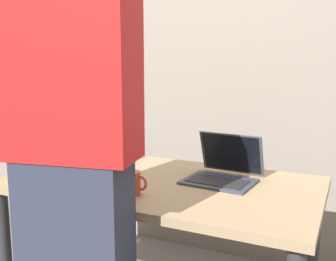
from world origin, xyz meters
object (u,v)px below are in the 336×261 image
(person_figure, at_px, (74,175))
(beer_bottle_green, at_px, (86,148))
(beer_bottle_dark, at_px, (110,144))
(coffee_mug, at_px, (133,183))
(laptop, at_px, (224,170))
(beer_bottle_brown, at_px, (99,142))
(beer_bottle_amber, at_px, (98,151))

(person_figure, bearing_deg, beer_bottle_green, 124.43)
(beer_bottle_dark, distance_m, coffee_mug, 0.55)
(laptop, distance_m, coffee_mug, 0.48)
(beer_bottle_brown, height_order, coffee_mug, beer_bottle_brown)
(beer_bottle_brown, bearing_deg, beer_bottle_dark, -0.81)
(person_figure, height_order, coffee_mug, person_figure)
(beer_bottle_green, bearing_deg, beer_bottle_brown, 75.67)
(laptop, relative_size, beer_bottle_brown, 1.11)
(beer_bottle_dark, relative_size, beer_bottle_green, 1.12)
(beer_bottle_amber, bearing_deg, beer_bottle_dark, 91.54)
(laptop, relative_size, person_figure, 0.19)
(coffee_mug, bearing_deg, beer_bottle_dark, 134.03)
(beer_bottle_amber, distance_m, beer_bottle_brown, 0.15)
(beer_bottle_green, bearing_deg, beer_bottle_dark, 42.90)
(beer_bottle_amber, relative_size, coffee_mug, 2.54)
(beer_bottle_green, distance_m, beer_bottle_brown, 0.10)
(beer_bottle_amber, xyz_separation_m, coffee_mug, (0.38, -0.27, -0.05))
(laptop, distance_m, beer_bottle_dark, 0.67)
(beer_bottle_green, height_order, beer_bottle_amber, beer_bottle_amber)
(coffee_mug, bearing_deg, beer_bottle_green, 147.82)
(person_figure, xyz_separation_m, coffee_mug, (0.04, 0.35, -0.12))
(beer_bottle_green, height_order, coffee_mug, beer_bottle_green)
(person_figure, bearing_deg, beer_bottle_amber, 118.95)
(laptop, bearing_deg, beer_bottle_amber, -170.81)
(beer_bottle_dark, distance_m, beer_bottle_green, 0.14)
(laptop, height_order, person_figure, person_figure)
(beer_bottle_green, height_order, beer_bottle_brown, beer_bottle_brown)
(beer_bottle_dark, xyz_separation_m, coffee_mug, (0.38, -0.39, -0.07))
(beer_bottle_brown, xyz_separation_m, coffee_mug, (0.46, -0.39, -0.07))
(laptop, bearing_deg, beer_bottle_dark, 178.80)
(beer_bottle_green, xyz_separation_m, beer_bottle_amber, (0.10, -0.03, 0.00))
(beer_bottle_green, xyz_separation_m, person_figure, (0.44, -0.65, 0.07))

